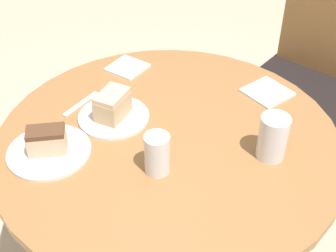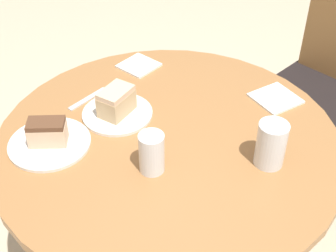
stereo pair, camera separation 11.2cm
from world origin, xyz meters
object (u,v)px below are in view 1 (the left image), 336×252
Objects in this scene: chair at (308,82)px; cake_slice_far at (47,140)px; cake_slice_near at (113,105)px; plate_near at (114,117)px; plate_far at (49,152)px; glass_lemonade at (157,155)px; glass_water at (273,139)px.

cake_slice_far is at bearing -103.03° from chair.
cake_slice_near is at bearing -104.55° from chair.
plate_near is at bearing -104.55° from chair.
cake_slice_far is at bearing -100.47° from cake_slice_near.
chair is at bearing 71.75° from cake_slice_near.
cake_slice_far is (-0.00, 0.00, 0.04)m from plate_far.
cake_slice_near is at bearing 79.53° from plate_far.
plate_far is at bearing -103.03° from chair.
chair is 1.08m from glass_lemonade.
cake_slice_near is at bearing -159.44° from plate_near.
cake_slice_far is (-0.04, -0.23, -0.00)m from cake_slice_near.
plate_near is 0.24m from cake_slice_far.
glass_lemonade is (0.25, -0.11, 0.00)m from cake_slice_near.
chair is 7.19× the size of cake_slice_near.
plate_far is at bearing -144.91° from glass_water.
cake_slice_far is at bearing -100.47° from plate_near.
chair is 1.25m from cake_slice_far.
plate_near is at bearing -164.46° from glass_water.
cake_slice_near reaches higher than plate_far.
glass_water reaches higher than cake_slice_near.
cake_slice_far is (-0.04, -0.23, 0.04)m from plate_near.
chair is 0.87m from glass_water.
cake_slice_near is 0.50m from glass_water.
plate_near is 0.50m from glass_water.
plate_near is 0.24m from plate_far.
plate_far is 2.01× the size of glass_lemonade.
glass_water is (0.52, 0.37, 0.01)m from cake_slice_far.
plate_near is 1.86× the size of cake_slice_far.
glass_water reaches higher than plate_far.
glass_lemonade is (-0.05, -1.03, 0.29)m from chair.
glass_water is at bearing 15.54° from plate_near.
chair is 3.68× the size of plate_far.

